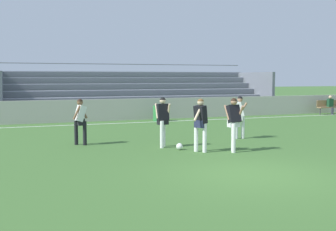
# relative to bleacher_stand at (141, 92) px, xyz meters

# --- Properties ---
(ground_plane) EXTENTS (160.00, 160.00, 0.00)m
(ground_plane) POSITION_rel_bleacher_stand_xyz_m (-2.29, -16.84, -1.44)
(ground_plane) COLOR #3D662D
(field_line_sideline) EXTENTS (44.00, 0.12, 0.01)m
(field_line_sideline) POSITION_rel_bleacher_stand_xyz_m (-2.29, -4.49, -1.43)
(field_line_sideline) COLOR white
(field_line_sideline) RESTS_ON ground
(sideline_wall) EXTENTS (48.00, 0.16, 1.19)m
(sideline_wall) POSITION_rel_bleacher_stand_xyz_m (-2.29, -3.06, -0.84)
(sideline_wall) COLOR #BCB7AD
(sideline_wall) RESTS_ON ground
(bleacher_stand) EXTENTS (16.81, 4.92, 3.30)m
(bleacher_stand) POSITION_rel_bleacher_stand_xyz_m (0.00, 0.00, 0.00)
(bleacher_stand) COLOR #9EA3AD
(bleacher_stand) RESTS_ON ground
(bench_centre_sideline) EXTENTS (1.80, 0.40, 0.90)m
(bench_centre_sideline) POSITION_rel_bleacher_stand_xyz_m (11.44, -4.00, -0.89)
(bench_centre_sideline) COLOR olive
(bench_centre_sideline) RESTS_ON ground
(trash_bin) EXTENTS (0.54, 0.54, 0.84)m
(trash_bin) POSITION_rel_bleacher_stand_xyz_m (-0.32, -4.16, -1.01)
(trash_bin) COLOR #2D7F3D
(trash_bin) RESTS_ON ground
(spectator_seated) EXTENTS (0.36, 0.42, 1.21)m
(spectator_seated) POSITION_rel_bleacher_stand_xyz_m (11.44, -4.11, -0.73)
(spectator_seated) COLOR #2D2D38
(spectator_seated) RESTS_ON ground
(player_dark_wide_right) EXTENTS (0.44, 0.44, 1.71)m
(player_dark_wide_right) POSITION_rel_bleacher_stand_xyz_m (-2.97, -12.29, -0.41)
(player_dark_wide_right) COLOR white
(player_dark_wide_right) RESTS_ON ground
(player_dark_dropping_back) EXTENTS (0.44, 0.57, 1.73)m
(player_dark_dropping_back) POSITION_rel_bleacher_stand_xyz_m (-1.14, -13.89, -0.40)
(player_dark_dropping_back) COLOR white
(player_dark_dropping_back) RESTS_ON ground
(player_white_trailing_run) EXTENTS (0.59, 0.45, 1.63)m
(player_white_trailing_run) POSITION_rel_bleacher_stand_xyz_m (-5.53, -10.82, -0.47)
(player_white_trailing_run) COLOR black
(player_white_trailing_run) RESTS_ON ground
(player_white_overlapping) EXTENTS (0.51, 0.64, 1.65)m
(player_white_overlapping) POSITION_rel_bleacher_stand_xyz_m (0.50, -11.46, -0.45)
(player_white_overlapping) COLOR white
(player_white_overlapping) RESTS_ON ground
(player_dark_challenging) EXTENTS (0.68, 0.47, 1.71)m
(player_dark_challenging) POSITION_rel_bleacher_stand_xyz_m (-2.16, -13.58, -0.41)
(player_dark_challenging) COLOR white
(player_dark_challenging) RESTS_ON ground
(soccer_ball) EXTENTS (0.22, 0.22, 0.22)m
(soccer_ball) POSITION_rel_bleacher_stand_xyz_m (-2.64, -12.98, -1.33)
(soccer_ball) COLOR white
(soccer_ball) RESTS_ON ground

